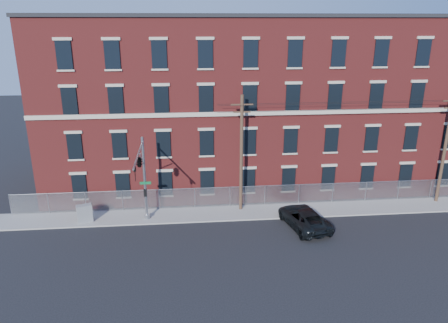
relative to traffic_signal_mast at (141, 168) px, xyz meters
name	(u,v)px	position (x,y,z in m)	size (l,w,h in m)	color
ground	(224,243)	(6.00, -2.18, -5.39)	(140.00, 140.00, 0.00)	black
sidewalk	(354,208)	(18.00, 2.82, -5.33)	(65.00, 3.00, 0.12)	#999691
mill_building	(328,99)	(18.00, 11.75, 2.76)	(55.30, 14.32, 16.30)	maroon
chain_link_fence	(349,192)	(18.00, 4.12, -4.33)	(59.06, 0.06, 1.85)	#A5A8AD
traffic_signal_mast	(141,168)	(0.00, 0.00, 0.00)	(0.90, 6.75, 7.00)	#9EA0A5
utility_pole_near	(241,152)	(8.00, 3.42, -0.05)	(1.80, 0.28, 10.00)	#4D3526
utility_pole_mid	(445,146)	(26.00, 3.42, -0.05)	(1.80, 0.28, 10.00)	#4D3526
pickup_truck	(304,218)	(12.62, -0.14, -4.61)	(2.58, 5.60, 1.56)	black
utility_cabinet	(85,214)	(-4.98, 2.13, -4.53)	(1.18, 0.59, 1.48)	slate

